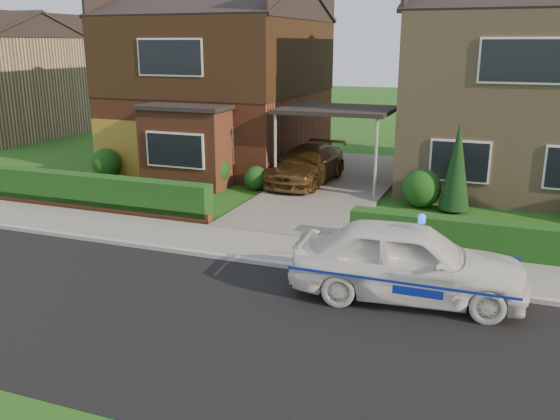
% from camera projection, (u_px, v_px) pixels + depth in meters
% --- Properties ---
extents(ground, '(120.00, 120.00, 0.00)m').
position_uv_depth(ground, '(172.00, 317.00, 10.96)').
color(ground, '#195015').
rests_on(ground, ground).
extents(road, '(60.00, 6.00, 0.02)m').
position_uv_depth(road, '(172.00, 317.00, 10.96)').
color(road, black).
rests_on(road, ground).
extents(kerb, '(60.00, 0.16, 0.12)m').
position_uv_depth(kerb, '(241.00, 260.00, 13.69)').
color(kerb, '#9E9993').
rests_on(kerb, ground).
extents(sidewalk, '(60.00, 2.00, 0.10)m').
position_uv_depth(sidewalk, '(258.00, 246.00, 14.64)').
color(sidewalk, slate).
rests_on(sidewalk, ground).
extents(driveway, '(3.80, 12.00, 0.12)m').
position_uv_depth(driveway, '(335.00, 185.00, 20.84)').
color(driveway, '#666059').
rests_on(driveway, ground).
extents(house_left, '(7.50, 9.53, 7.25)m').
position_uv_depth(house_left, '(221.00, 70.00, 24.41)').
color(house_left, brown).
rests_on(house_left, ground).
extents(house_right, '(7.50, 8.06, 7.25)m').
position_uv_depth(house_right, '(522.00, 79.00, 20.55)').
color(house_right, '#927959').
rests_on(house_right, ground).
extents(carport_link, '(3.80, 3.00, 2.77)m').
position_uv_depth(carport_link, '(336.00, 111.00, 20.09)').
color(carport_link, black).
rests_on(carport_link, ground).
extents(garage_door, '(2.20, 0.10, 2.10)m').
position_uv_depth(garage_door, '(118.00, 148.00, 22.46)').
color(garage_door, olive).
rests_on(garage_door, ground).
extents(dwarf_wall, '(7.70, 0.25, 0.36)m').
position_uv_depth(dwarf_wall, '(95.00, 207.00, 17.67)').
color(dwarf_wall, brown).
rests_on(dwarf_wall, ground).
extents(hedge_left, '(7.50, 0.55, 0.90)m').
position_uv_depth(hedge_left, '(99.00, 211.00, 17.85)').
color(hedge_left, '#123511').
rests_on(hedge_left, ground).
extents(hedge_right, '(7.50, 0.55, 0.80)m').
position_uv_depth(hedge_right, '(509.00, 261.00, 13.78)').
color(hedge_right, '#123511').
rests_on(hedge_right, ground).
extents(shrub_left_far, '(1.08, 1.08, 1.08)m').
position_uv_depth(shrub_left_far, '(106.00, 163.00, 22.27)').
color(shrub_left_far, '#123511').
rests_on(shrub_left_far, ground).
extents(shrub_left_mid, '(1.32, 1.32, 1.32)m').
position_uv_depth(shrub_left_mid, '(210.00, 169.00, 20.52)').
color(shrub_left_mid, '#123511').
rests_on(shrub_left_mid, ground).
extents(shrub_left_near, '(0.84, 0.84, 0.84)m').
position_uv_depth(shrub_left_near, '(256.00, 178.00, 20.30)').
color(shrub_left_near, '#123511').
rests_on(shrub_left_near, ground).
extents(shrub_right_near, '(1.20, 1.20, 1.20)m').
position_uv_depth(shrub_right_near, '(422.00, 188.00, 18.15)').
color(shrub_right_near, '#123511').
rests_on(shrub_right_near, ground).
extents(conifer_a, '(0.90, 0.90, 2.60)m').
position_uv_depth(conifer_a, '(457.00, 169.00, 17.44)').
color(conifer_a, black).
rests_on(conifer_a, ground).
extents(police_car, '(4.18, 4.70, 1.71)m').
position_uv_depth(police_car, '(408.00, 261.00, 11.57)').
color(police_car, silver).
rests_on(police_car, ground).
extents(driveway_car, '(2.01, 4.44, 1.26)m').
position_uv_depth(driveway_car, '(307.00, 165.00, 20.86)').
color(driveway_car, brown).
rests_on(driveway_car, driveway).
extents(potted_plant_a, '(0.49, 0.41, 0.78)m').
position_uv_depth(potted_plant_a, '(162.00, 175.00, 20.93)').
color(potted_plant_a, gray).
rests_on(potted_plant_a, ground).
extents(potted_plant_b, '(0.57, 0.56, 0.80)m').
position_uv_depth(potted_plant_b, '(117.00, 188.00, 19.04)').
color(potted_plant_b, gray).
rests_on(potted_plant_b, ground).
extents(potted_plant_c, '(0.53, 0.53, 0.80)m').
position_uv_depth(potted_plant_c, '(88.00, 190.00, 18.79)').
color(potted_plant_c, gray).
rests_on(potted_plant_c, ground).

